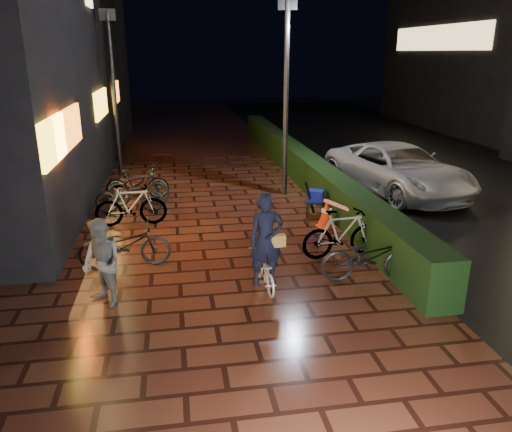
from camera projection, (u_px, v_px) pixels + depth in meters
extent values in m
plane|color=#381911|center=(237.00, 280.00, 9.83)|extent=(80.00, 80.00, 0.00)
cube|color=black|center=(496.00, 192.00, 15.92)|extent=(11.00, 60.00, 0.01)
cube|color=black|center=(300.00, 164.00, 17.68)|extent=(0.70, 20.00, 1.00)
imported|color=#5A5A5D|center=(102.00, 263.00, 8.63)|extent=(0.95, 0.97, 1.58)
imported|color=#B2B3B7|center=(398.00, 169.00, 15.68)|extent=(3.66, 5.87, 1.51)
cube|color=yellow|center=(53.00, 141.00, 9.88)|extent=(0.08, 2.00, 0.90)
cube|color=orange|center=(67.00, 130.00, 11.28)|extent=(0.08, 3.00, 0.90)
cube|color=yellow|center=(101.00, 104.00, 16.90)|extent=(0.08, 2.80, 0.90)
cube|color=orange|center=(116.00, 92.00, 21.59)|extent=(0.08, 2.20, 0.90)
cube|color=#FFD88C|center=(437.00, 38.00, 27.23)|extent=(0.06, 10.00, 1.30)
cylinder|color=black|center=(286.00, 102.00, 14.86)|extent=(0.18, 0.18, 5.70)
cube|color=black|center=(288.00, 3.00, 14.00)|extent=(0.55, 0.21, 0.38)
cylinder|color=black|center=(114.00, 97.00, 17.39)|extent=(0.16, 0.16, 5.56)
cube|color=black|center=(107.00, 15.00, 16.55)|extent=(0.54, 0.12, 0.37)
imported|color=white|center=(264.00, 270.00, 9.42)|extent=(0.55, 1.34, 0.69)
imported|color=black|center=(266.00, 240.00, 9.12)|extent=(0.67, 0.47, 1.76)
cube|color=olive|center=(277.00, 241.00, 9.16)|extent=(0.32, 0.15, 0.22)
cone|color=red|center=(363.00, 228.00, 11.62)|extent=(0.45, 0.45, 0.72)
cone|color=red|center=(327.00, 213.00, 12.71)|extent=(0.45, 0.45, 0.72)
cube|color=#F45F0C|center=(362.00, 242.00, 11.73)|extent=(0.51, 0.51, 0.03)
cube|color=#E84F0C|center=(326.00, 226.00, 12.82)|extent=(0.51, 0.51, 0.03)
cube|color=red|center=(345.00, 208.00, 12.07)|extent=(0.63, 1.46, 0.07)
cube|color=black|center=(316.00, 202.00, 13.52)|extent=(0.69, 0.64, 0.04)
cylinder|color=black|center=(306.00, 211.00, 13.47)|extent=(0.04, 0.04, 0.38)
cylinder|color=black|center=(323.00, 212.00, 13.37)|extent=(0.04, 0.04, 0.38)
cylinder|color=black|center=(308.00, 207.00, 13.81)|extent=(0.04, 0.04, 0.38)
cylinder|color=black|center=(324.00, 208.00, 13.70)|extent=(0.04, 0.04, 0.38)
cube|color=#0B1694|center=(316.00, 196.00, 13.47)|extent=(0.51, 0.48, 0.30)
cylinder|color=black|center=(310.00, 198.00, 13.37)|extent=(0.39, 0.30, 0.98)
imported|color=black|center=(131.00, 205.00, 12.75)|extent=(1.83, 0.59, 1.09)
imported|color=black|center=(129.00, 196.00, 13.78)|extent=(1.89, 0.73, 0.98)
imported|color=black|center=(125.00, 245.00, 10.27)|extent=(1.90, 0.75, 0.98)
imported|color=black|center=(137.00, 183.00, 15.12)|extent=(1.87, 0.66, 0.98)
imported|color=black|center=(138.00, 188.00, 14.35)|extent=(1.81, 0.52, 1.09)
imported|color=black|center=(369.00, 257.00, 9.66)|extent=(1.93, 0.87, 0.98)
imported|color=black|center=(342.00, 233.00, 10.76)|extent=(1.85, 0.69, 1.09)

